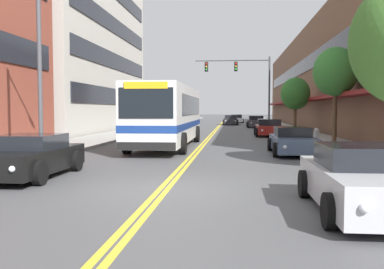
% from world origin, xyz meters
% --- Properties ---
extents(ground_plane, '(240.00, 240.00, 0.00)m').
position_xyz_m(ground_plane, '(0.00, 37.00, 0.00)').
color(ground_plane, '#4C4C4F').
extents(sidewalk_left, '(3.24, 106.00, 0.15)m').
position_xyz_m(sidewalk_left, '(-7.12, 37.00, 0.08)').
color(sidewalk_left, '#9E9B96').
rests_on(sidewalk_left, ground_plane).
extents(sidewalk_right, '(3.24, 106.00, 0.15)m').
position_xyz_m(sidewalk_right, '(7.12, 37.00, 0.08)').
color(sidewalk_right, '#9E9B96').
rests_on(sidewalk_right, ground_plane).
extents(centre_line, '(0.34, 106.00, 0.01)m').
position_xyz_m(centre_line, '(0.00, 37.00, 0.00)').
color(centre_line, yellow).
rests_on(centre_line, ground_plane).
extents(storefront_row_right, '(9.10, 68.00, 10.52)m').
position_xyz_m(storefront_row_right, '(12.97, 37.00, 5.25)').
color(storefront_row_right, brown).
rests_on(storefront_row_right, ground_plane).
extents(city_bus, '(2.86, 11.96, 3.20)m').
position_xyz_m(city_bus, '(-1.79, 12.41, 1.81)').
color(city_bus, silver).
rests_on(city_bus, ground_plane).
extents(car_black_parked_left_near, '(2.21, 4.46, 1.27)m').
position_xyz_m(car_black_parked_left_near, '(-4.37, 1.47, 0.61)').
color(car_black_parked_left_near, black).
rests_on(car_black_parked_left_near, ground_plane).
extents(car_navy_parked_left_mid, '(2.01, 4.39, 1.31)m').
position_xyz_m(car_navy_parked_left_mid, '(-4.44, 26.78, 0.61)').
color(car_navy_parked_left_mid, '#19234C').
rests_on(car_navy_parked_left_mid, ground_plane).
extents(car_silver_parked_right_foreground, '(2.16, 4.42, 1.32)m').
position_xyz_m(car_silver_parked_right_foreground, '(4.37, -2.06, 0.62)').
color(car_silver_parked_right_foreground, '#B7B7BC').
rests_on(car_silver_parked_right_foreground, ground_plane).
extents(car_red_parked_right_mid, '(2.17, 4.26, 1.29)m').
position_xyz_m(car_red_parked_right_mid, '(4.45, 22.06, 0.61)').
color(car_red_parked_right_mid, maroon).
rests_on(car_red_parked_right_mid, ground_plane).
extents(car_slate_blue_parked_right_far, '(2.00, 4.64, 1.22)m').
position_xyz_m(car_slate_blue_parked_right_far, '(4.43, 8.93, 0.58)').
color(car_slate_blue_parked_right_far, '#475675').
rests_on(car_slate_blue_parked_right_far, ground_plane).
extents(car_dark_grey_parked_right_end, '(2.07, 4.57, 1.32)m').
position_xyz_m(car_dark_grey_parked_right_end, '(4.26, 37.94, 0.62)').
color(car_dark_grey_parked_right_end, '#38383D').
rests_on(car_dark_grey_parked_right_end, ground_plane).
extents(car_white_moving_lead, '(2.09, 4.29, 1.24)m').
position_xyz_m(car_white_moving_lead, '(2.19, 54.87, 0.57)').
color(car_white_moving_lead, white).
rests_on(car_white_moving_lead, ground_plane).
extents(car_charcoal_moving_second, '(2.02, 4.83, 1.28)m').
position_xyz_m(car_charcoal_moving_second, '(1.34, 45.93, 0.61)').
color(car_charcoal_moving_second, '#232328').
rests_on(car_charcoal_moving_second, ground_plane).
extents(traffic_signal_mast, '(7.34, 0.38, 7.17)m').
position_xyz_m(traffic_signal_mast, '(2.79, 31.68, 5.14)').
color(traffic_signal_mast, '#47474C').
rests_on(traffic_signal_mast, ground_plane).
extents(street_lamp_left_near, '(2.22, 0.28, 8.44)m').
position_xyz_m(street_lamp_left_near, '(-5.02, 4.34, 4.97)').
color(street_lamp_left_near, '#47474C').
rests_on(street_lamp_left_near, ground_plane).
extents(street_tree_right_mid, '(2.58, 2.58, 5.48)m').
position_xyz_m(street_tree_right_mid, '(7.63, 14.90, 4.19)').
color(street_tree_right_mid, brown).
rests_on(street_tree_right_mid, sidewalk_right).
extents(street_tree_right_far, '(2.46, 2.46, 4.57)m').
position_xyz_m(street_tree_right_far, '(6.93, 26.19, 3.35)').
color(street_tree_right_far, brown).
rests_on(street_tree_right_far, sidewalk_right).
extents(fire_hydrant, '(0.34, 0.26, 0.94)m').
position_xyz_m(fire_hydrant, '(5.95, 11.40, 0.62)').
color(fire_hydrant, '#B7B7BC').
rests_on(fire_hydrant, sidewalk_right).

